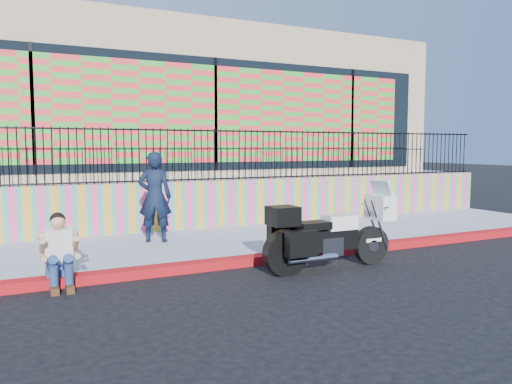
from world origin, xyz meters
TOP-DOWN VIEW (x-y plane):
  - ground at (0.00, 0.00)m, footprint 90.00×90.00m
  - red_curb at (0.00, 0.00)m, footprint 16.00×0.30m
  - sidewalk at (0.00, 1.65)m, footprint 16.00×3.00m
  - mural_wall at (0.00, 3.25)m, footprint 16.00×0.20m
  - metal_fence at (0.00, 3.25)m, footprint 15.80×0.04m
  - elevated_platform at (0.00, 8.35)m, footprint 16.00×10.00m
  - storefront_building at (0.00, 8.13)m, footprint 14.00×8.06m
  - police_motorcycle at (0.02, -0.88)m, footprint 2.37×0.78m
  - police_officer at (-2.12, 2.02)m, footprint 0.77×0.66m
  - seated_man at (-4.08, -0.12)m, footprint 0.54×0.71m

SIDE VIEW (x-z plane):
  - ground at x=0.00m, z-range 0.00..0.00m
  - red_curb at x=0.00m, z-range 0.00..0.15m
  - sidewalk at x=0.00m, z-range 0.00..0.15m
  - seated_man at x=-4.08m, z-range -0.08..0.98m
  - police_motorcycle at x=0.02m, z-range -0.12..1.35m
  - elevated_platform at x=0.00m, z-range 0.00..1.25m
  - mural_wall at x=0.00m, z-range 0.15..1.25m
  - police_officer at x=-2.12m, z-range 0.15..1.95m
  - metal_fence at x=0.00m, z-range 1.25..2.45m
  - storefront_building at x=0.00m, z-range 1.25..5.25m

